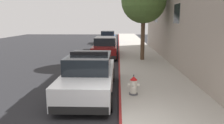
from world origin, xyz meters
The scene contains 8 objects.
ground_plane centered at (-4.38, 10.00, -0.10)m, with size 29.91×60.00×0.20m, color #232326.
sidewalk_pavement centered at (1.62, 10.00, 0.08)m, with size 3.24×60.00×0.17m, color #ADA89E.
curb_painted_edge centered at (-0.04, 10.00, 0.08)m, with size 0.08×60.00×0.17m, color maroon.
police_cruiser centered at (-1.26, 3.35, 0.74)m, with size 1.94×4.84×1.68m.
parked_car_silver_ahead centered at (-1.15, 12.34, 0.74)m, with size 1.94×4.84×1.56m.
parked_car_dark_far centered at (-1.44, 22.80, 0.74)m, with size 1.94×4.84×1.56m.
fire_hydrant centered at (0.46, 2.76, 0.52)m, with size 0.44×0.40×0.76m.
street_tree centered at (1.58, 10.05, 4.16)m, with size 3.02×3.02×5.53m.
Camera 1 is at (-0.12, -4.86, 2.89)m, focal length 34.30 mm.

